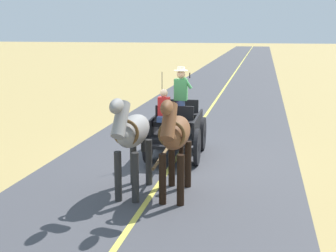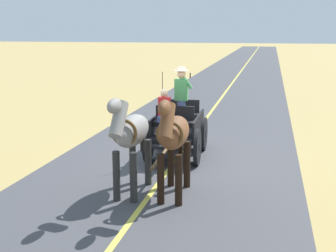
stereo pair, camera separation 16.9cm
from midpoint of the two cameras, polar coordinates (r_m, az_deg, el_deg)
name	(u,v)px [view 2 (the right image)]	position (r m, az deg, el deg)	size (l,w,h in m)	color
ground_plane	(178,158)	(12.37, 1.61, -4.03)	(200.00, 200.00, 0.00)	tan
road_surface	(178,157)	(12.37, 1.61, -4.01)	(6.46, 160.00, 0.01)	#424247
road_centre_stripe	(178,157)	(12.37, 1.62, -3.99)	(0.12, 160.00, 0.00)	#DBCC4C
horse_drawn_carriage	(177,128)	(12.29, 1.57, -0.22)	(1.48, 4.51, 2.50)	black
horse_near_side	(174,136)	(9.19, 1.25, -1.24)	(0.61, 2.13, 2.21)	brown
horse_off_side	(131,134)	(9.38, -4.22, -0.99)	(0.57, 2.13, 2.21)	gray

